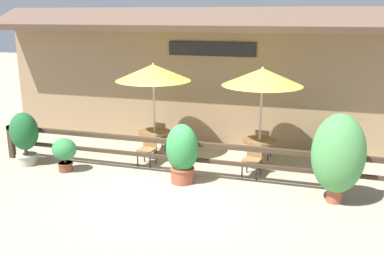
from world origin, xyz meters
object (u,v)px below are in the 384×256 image
object	(u,v)px
chair_middle_wallside	(263,142)
potted_plant_corner_fern	(64,152)
chair_near_wallside	(162,134)
patio_umbrella_middle	(262,77)
dining_table_middle	(260,145)
patio_umbrella_near	(153,73)
potted_plant_small_flowering	(329,139)
potted_plant_broad_leaf	(24,135)
chair_middle_streetside	(253,157)
chair_near_streetside	(148,147)
potted_plant_tall_tropical	(182,152)
dining_table_near	(155,136)
potted_plant_entrance_palm	(338,155)

from	to	relation	value
chair_middle_wallside	potted_plant_corner_fern	distance (m)	5.46
chair_near_wallside	chair_middle_wallside	distance (m)	3.05
chair_near_wallside	patio_umbrella_middle	size ratio (longest dim) A/B	0.32
patio_umbrella_middle	dining_table_middle	xyz separation A→B (m)	(-0.00, -0.00, -1.84)
patio_umbrella_near	dining_table_middle	distance (m)	3.54
potted_plant_corner_fern	potted_plant_small_flowering	xyz separation A→B (m)	(6.65, 3.04, 0.04)
chair_middle_wallside	potted_plant_broad_leaf	bearing A→B (deg)	26.83
chair_middle_streetside	dining_table_middle	bearing A→B (deg)	93.98
chair_near_wallside	chair_near_streetside	bearing A→B (deg)	107.67
potted_plant_broad_leaf	patio_umbrella_near	bearing A→B (deg)	27.86
chair_middle_streetside	potted_plant_broad_leaf	world-z (taller)	potted_plant_broad_leaf
potted_plant_tall_tropical	potted_plant_corner_fern	world-z (taller)	potted_plant_tall_tropical
dining_table_near	chair_near_wallside	distance (m)	0.70
potted_plant_entrance_palm	chair_middle_streetside	bearing A→B (deg)	151.73
patio_umbrella_middle	potted_plant_small_flowering	bearing A→B (deg)	34.14
chair_near_streetside	chair_near_wallside	world-z (taller)	same
potted_plant_corner_fern	potted_plant_small_flowering	bearing A→B (deg)	24.57
potted_plant_entrance_palm	patio_umbrella_near	bearing A→B (deg)	160.25
chair_middle_streetside	potted_plant_entrance_palm	bearing A→B (deg)	-19.16
potted_plant_broad_leaf	potted_plant_small_flowering	xyz separation A→B (m)	(7.97, 2.89, -0.26)
chair_near_streetside	dining_table_middle	size ratio (longest dim) A/B	0.94
chair_near_wallside	patio_umbrella_near	bearing A→B (deg)	106.00
dining_table_near	patio_umbrella_middle	xyz separation A→B (m)	(3.02, 0.00, 1.84)
patio_umbrella_middle	potted_plant_tall_tropical	world-z (taller)	patio_umbrella_middle
chair_near_wallside	potted_plant_corner_fern	xyz separation A→B (m)	(-1.79, -2.49, 0.05)
patio_umbrella_middle	chair_middle_streetside	xyz separation A→B (m)	(-0.06, -0.71, -1.96)
dining_table_near	chair_middle_wallside	distance (m)	3.11
patio_umbrella_near	potted_plant_broad_leaf	xyz separation A→B (m)	(-3.14, -1.66, -1.61)
chair_middle_wallside	potted_plant_entrance_palm	xyz separation A→B (m)	(1.92, -2.49, 0.61)
chair_near_wallside	patio_umbrella_middle	world-z (taller)	patio_umbrella_middle
chair_middle_wallside	chair_near_streetside	bearing A→B (deg)	31.08
chair_middle_streetside	chair_middle_wallside	world-z (taller)	same
patio_umbrella_middle	chair_near_streetside	bearing A→B (deg)	-166.92
patio_umbrella_near	chair_near_wallside	xyz separation A→B (m)	(-0.03, 0.68, -1.96)
chair_middle_wallside	potted_plant_broad_leaf	world-z (taller)	potted_plant_broad_leaf
chair_near_streetside	chair_near_wallside	size ratio (longest dim) A/B	1.00
patio_umbrella_middle	potted_plant_broad_leaf	distance (m)	6.58
patio_umbrella_near	potted_plant_corner_fern	distance (m)	3.20
potted_plant_tall_tropical	potted_plant_entrance_palm	bearing A→B (deg)	-1.84
patio_umbrella_middle	potted_plant_broad_leaf	bearing A→B (deg)	-164.90
chair_near_wallside	potted_plant_corner_fern	distance (m)	3.07
dining_table_near	chair_middle_wallside	world-z (taller)	chair_middle_wallside
patio_umbrella_middle	dining_table_middle	bearing A→B (deg)	-116.57
chair_near_wallside	chair_middle_streetside	size ratio (longest dim) A/B	1.00
potted_plant_entrance_palm	potted_plant_tall_tropical	distance (m)	3.59
dining_table_near	potted_plant_tall_tropical	distance (m)	2.16
dining_table_near	patio_umbrella_middle	distance (m)	3.54
chair_near_streetside	potted_plant_tall_tropical	distance (m)	1.66
chair_near_streetside	patio_umbrella_middle	size ratio (longest dim) A/B	0.32
chair_near_wallside	potted_plant_small_flowering	size ratio (longest dim) A/B	0.84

